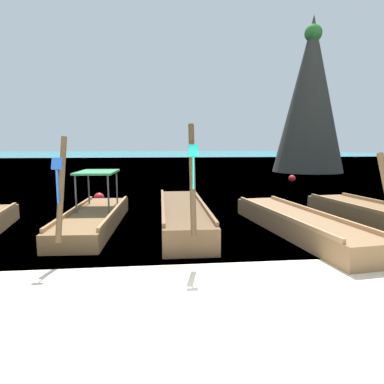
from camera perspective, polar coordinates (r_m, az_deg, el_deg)
The scene contains 9 objects.
ground at distance 5.89m, azimuth 3.85°, elevation -16.69°, with size 120.00×120.00×0.00m, color beige.
sea_water at distance 66.80m, azimuth -5.45°, elevation 5.81°, with size 120.00×120.00×0.00m, color teal.
longtail_boat_blue_ribbon at distance 10.61m, azimuth -15.99°, elevation -4.07°, with size 1.59×5.98×2.63m.
longtail_boat_turquoise_ribbon at distance 10.40m, azimuth -1.57°, elevation -3.82°, with size 1.38×6.67×2.88m.
longtail_boat_red_ribbon at distance 9.93m, azimuth 17.17°, elevation -5.05°, with size 1.93×6.55×2.31m.
longtail_boat_yellow_ribbon at distance 11.87m, azimuth 28.37°, elevation -3.52°, with size 2.04×5.89×2.55m.
karst_rock at distance 32.81m, azimuth 19.25°, elevation 14.61°, with size 6.09×6.09×13.38m.
mooring_buoy_near at distance 23.37m, azimuth 16.31°, elevation 2.18°, with size 0.46×0.46×0.46m.
mooring_buoy_far at distance 14.90m, azimuth -15.21°, elevation -0.95°, with size 0.43×0.43×0.43m.
Camera 1 is at (-0.96, -5.27, 2.45)m, focal length 32.05 mm.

